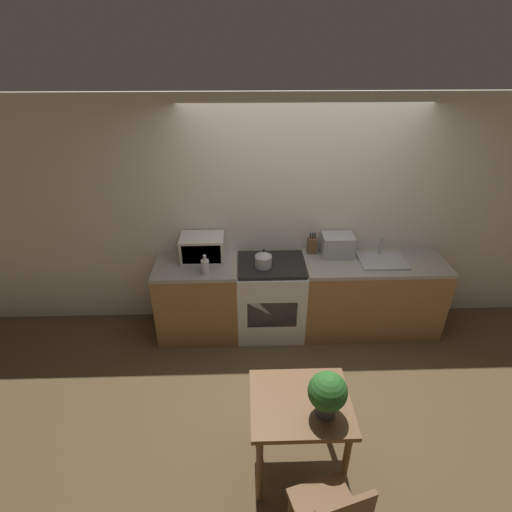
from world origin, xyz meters
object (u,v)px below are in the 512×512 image
Objects in this scene: microwave at (203,248)px; bottle at (205,266)px; dining_table at (300,413)px; stove_range at (270,297)px; toaster_oven at (337,245)px; kettle at (263,259)px.

microwave reaches higher than bottle.
stove_range is at bearing 93.47° from dining_table.
bottle is at bearing -80.78° from microwave.
toaster_oven is at bearing 12.25° from stove_range.
dining_table is at bearing -83.42° from kettle.
kettle is 0.98× the size of bottle.
microwave is 2.20× the size of bottle.
stove_range is 1.92× the size of microwave.
toaster_oven is 2.03m from dining_table.
microwave reaches higher than dining_table.
bottle reaches higher than stove_range.
bottle is 1.48m from toaster_oven.
stove_range is 1.18× the size of dining_table.
bottle is 0.62× the size of toaster_oven.
bottle is 1.78m from dining_table.
microwave is at bearing 114.59° from dining_table.
bottle reaches higher than dining_table.
dining_table is at bearing -108.67° from toaster_oven.
kettle is at bearing 11.15° from bottle.
stove_range is 4.22× the size of bottle.
toaster_oven is (0.74, 0.16, 0.57)m from stove_range.
kettle is 0.61× the size of toaster_oven.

